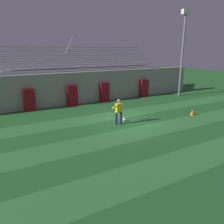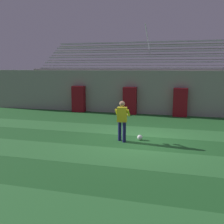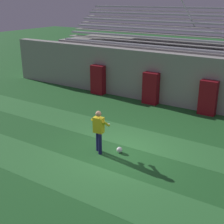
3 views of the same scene
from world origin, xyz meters
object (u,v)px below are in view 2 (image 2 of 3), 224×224
object	(u,v)px
soccer_ball	(140,137)
goalkeeper	(122,118)
padding_pillar_gate_right	(180,102)
padding_pillar_gate_left	(130,101)
padding_pillar_far_left	(79,99)

from	to	relation	value
soccer_ball	goalkeeper	bearing A→B (deg)	-151.24
soccer_ball	padding_pillar_gate_right	bearing A→B (deg)	75.44
padding_pillar_gate_left	padding_pillar_far_left	bearing A→B (deg)	180.00
padding_pillar_gate_right	goalkeeper	xyz separation A→B (m)	(-2.22, -6.29, 0.08)
padding_pillar_far_left	padding_pillar_gate_right	bearing A→B (deg)	0.00
padding_pillar_gate_right	goalkeeper	bearing A→B (deg)	-109.41
padding_pillar_gate_left	goalkeeper	size ratio (longest dim) A/B	1.05
padding_pillar_gate_left	padding_pillar_gate_right	world-z (taller)	same
goalkeeper	soccer_ball	world-z (taller)	goalkeeper
padding_pillar_gate_left	padding_pillar_far_left	distance (m)	3.54
padding_pillar_gate_left	padding_pillar_far_left	xyz separation A→B (m)	(-3.54, 0.00, 0.00)
padding_pillar_gate_right	padding_pillar_far_left	size ratio (longest dim) A/B	1.00
padding_pillar_gate_right	padding_pillar_far_left	xyz separation A→B (m)	(-6.68, 0.00, 0.00)
padding_pillar_gate_left	padding_pillar_gate_right	distance (m)	3.14
padding_pillar_far_left	soccer_ball	size ratio (longest dim) A/B	7.94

